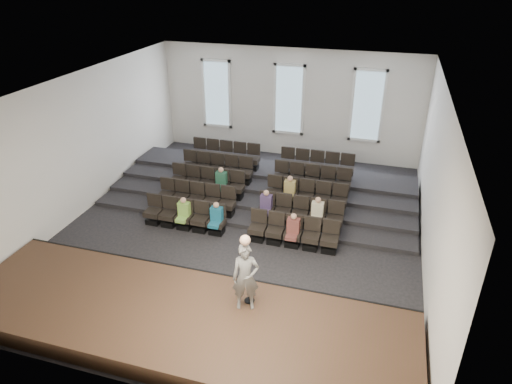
# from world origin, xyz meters

# --- Properties ---
(ground) EXTENTS (14.00, 14.00, 0.00)m
(ground) POSITION_xyz_m (0.00, 0.00, 0.00)
(ground) COLOR black
(ground) RESTS_ON ground
(ceiling) EXTENTS (12.00, 14.00, 0.02)m
(ceiling) POSITION_xyz_m (0.00, 0.00, 5.01)
(ceiling) COLOR white
(ceiling) RESTS_ON ground
(wall_back) EXTENTS (12.00, 0.04, 5.00)m
(wall_back) POSITION_xyz_m (0.00, 7.02, 2.50)
(wall_back) COLOR silver
(wall_back) RESTS_ON ground
(wall_front) EXTENTS (12.00, 0.04, 5.00)m
(wall_front) POSITION_xyz_m (0.00, -7.02, 2.50)
(wall_front) COLOR silver
(wall_front) RESTS_ON ground
(wall_left) EXTENTS (0.04, 14.00, 5.00)m
(wall_left) POSITION_xyz_m (-6.02, 0.00, 2.50)
(wall_left) COLOR silver
(wall_left) RESTS_ON ground
(wall_right) EXTENTS (0.04, 14.00, 5.00)m
(wall_right) POSITION_xyz_m (6.02, 0.00, 2.50)
(wall_right) COLOR silver
(wall_right) RESTS_ON ground
(stage) EXTENTS (11.80, 3.60, 0.50)m
(stage) POSITION_xyz_m (0.00, -5.10, 0.25)
(stage) COLOR #3D261A
(stage) RESTS_ON ground
(stage_lip) EXTENTS (11.80, 0.06, 0.52)m
(stage_lip) POSITION_xyz_m (0.00, -3.33, 0.25)
(stage_lip) COLOR black
(stage_lip) RESTS_ON ground
(risers) EXTENTS (11.80, 4.80, 0.60)m
(risers) POSITION_xyz_m (0.00, 3.17, 0.20)
(risers) COLOR black
(risers) RESTS_ON ground
(seating_rows) EXTENTS (6.80, 4.70, 1.67)m
(seating_rows) POSITION_xyz_m (-0.00, 1.54, 0.68)
(seating_rows) COLOR black
(seating_rows) RESTS_ON ground
(windows) EXTENTS (8.44, 0.10, 3.24)m
(windows) POSITION_xyz_m (0.00, 6.95, 2.70)
(windows) COLOR white
(windows) RESTS_ON wall_back
(audience) EXTENTS (4.85, 2.64, 1.10)m
(audience) POSITION_xyz_m (0.36, 0.30, 0.81)
(audience) COLOR #7DB247
(audience) RESTS_ON seating_rows
(speaker) EXTENTS (0.78, 0.63, 1.85)m
(speaker) POSITION_xyz_m (1.53, -4.39, 1.42)
(speaker) COLOR slate
(speaker) RESTS_ON stage
(mic_stand) EXTENTS (0.27, 0.27, 1.63)m
(mic_stand) POSITION_xyz_m (1.55, -4.16, 0.98)
(mic_stand) COLOR black
(mic_stand) RESTS_ON stage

